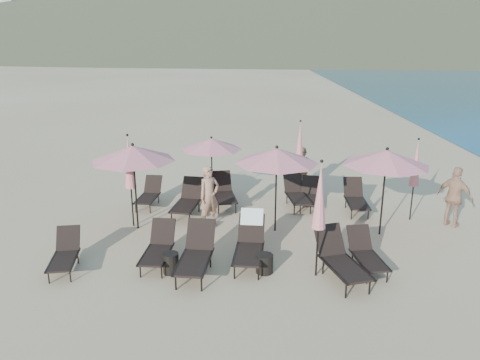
{
  "coord_description": "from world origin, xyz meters",
  "views": [
    {
      "loc": [
        -0.82,
        -10.25,
        5.29
      ],
      "look_at": [
        -1.0,
        3.5,
        1.1
      ],
      "focal_mm": 35.0,
      "sensor_mm": 36.0,
      "label": 1
    }
  ],
  "objects_px": {
    "umbrella_open_3": "(211,144)",
    "lounger_11": "(356,198)",
    "lounger_3": "(250,241)",
    "beachgoer_a": "(209,196)",
    "umbrella_closed_0": "(320,197)",
    "umbrella_closed_1": "(416,164)",
    "beachgoer_c": "(455,197)",
    "lounger_2": "(196,253)",
    "lounger_1": "(158,247)",
    "lounger_4": "(340,259)",
    "umbrella_closed_3": "(300,143)",
    "umbrella_open_0": "(133,153)",
    "lounger_5": "(366,253)",
    "lounger_8": "(224,192)",
    "lounger_10": "(309,195)",
    "umbrella_closed_2": "(129,163)",
    "side_table_1": "(265,264)",
    "beachgoer_b": "(302,168)",
    "umbrella_open_1": "(277,156)",
    "lounger_6": "(149,194)",
    "side_table_0": "(171,263)",
    "lounger_9": "(297,193)",
    "umbrella_open_2": "(387,158)",
    "lounger_7": "(188,200)"
  },
  "relations": [
    {
      "from": "lounger_11",
      "to": "umbrella_closed_0",
      "type": "relative_size",
      "value": 0.59
    },
    {
      "from": "lounger_2",
      "to": "lounger_6",
      "type": "height_order",
      "value": "lounger_2"
    },
    {
      "from": "beachgoer_b",
      "to": "lounger_1",
      "type": "bearing_deg",
      "value": -71.57
    },
    {
      "from": "lounger_5",
      "to": "lounger_3",
      "type": "bearing_deg",
      "value": 164.84
    },
    {
      "from": "umbrella_open_2",
      "to": "lounger_10",
      "type": "bearing_deg",
      "value": 127.13
    },
    {
      "from": "lounger_8",
      "to": "umbrella_open_1",
      "type": "xyz_separation_m",
      "value": [
        1.57,
        -2.09,
        1.74
      ]
    },
    {
      "from": "beachgoer_b",
      "to": "lounger_9",
      "type": "bearing_deg",
      "value": -48.16
    },
    {
      "from": "lounger_1",
      "to": "lounger_11",
      "type": "distance_m",
      "value": 6.72
    },
    {
      "from": "lounger_1",
      "to": "lounger_10",
      "type": "distance_m",
      "value": 5.84
    },
    {
      "from": "lounger_3",
      "to": "side_table_1",
      "type": "bearing_deg",
      "value": -54.43
    },
    {
      "from": "umbrella_open_2",
      "to": "beachgoer_b",
      "type": "xyz_separation_m",
      "value": [
        -1.73,
        4.21,
        -1.46
      ]
    },
    {
      "from": "lounger_10",
      "to": "umbrella_open_3",
      "type": "relative_size",
      "value": 0.73
    },
    {
      "from": "umbrella_closed_0",
      "to": "beachgoer_a",
      "type": "relative_size",
      "value": 1.55
    },
    {
      "from": "beachgoer_c",
      "to": "lounger_3",
      "type": "bearing_deg",
      "value": 67.28
    },
    {
      "from": "lounger_1",
      "to": "umbrella_open_1",
      "type": "xyz_separation_m",
      "value": [
        2.96,
        2.06,
        1.78
      ]
    },
    {
      "from": "umbrella_open_3",
      "to": "lounger_11",
      "type": "bearing_deg",
      "value": -12.0
    },
    {
      "from": "umbrella_open_0",
      "to": "umbrella_closed_0",
      "type": "bearing_deg",
      "value": -30.11
    },
    {
      "from": "lounger_1",
      "to": "lounger_8",
      "type": "xyz_separation_m",
      "value": [
        1.39,
        4.15,
        0.03
      ]
    },
    {
      "from": "lounger_2",
      "to": "lounger_11",
      "type": "relative_size",
      "value": 1.15
    },
    {
      "from": "lounger_3",
      "to": "beachgoer_a",
      "type": "distance_m",
      "value": 2.6
    },
    {
      "from": "side_table_0",
      "to": "beachgoer_a",
      "type": "height_order",
      "value": "beachgoer_a"
    },
    {
      "from": "umbrella_closed_1",
      "to": "lounger_8",
      "type": "bearing_deg",
      "value": 168.19
    },
    {
      "from": "umbrella_open_3",
      "to": "umbrella_closed_3",
      "type": "distance_m",
      "value": 3.05
    },
    {
      "from": "side_table_0",
      "to": "umbrella_closed_2",
      "type": "bearing_deg",
      "value": 118.51
    },
    {
      "from": "lounger_9",
      "to": "lounger_10",
      "type": "height_order",
      "value": "lounger_9"
    },
    {
      "from": "lounger_6",
      "to": "beachgoer_c",
      "type": "bearing_deg",
      "value": -4.11
    },
    {
      "from": "umbrella_closed_0",
      "to": "umbrella_closed_1",
      "type": "bearing_deg",
      "value": 46.53
    },
    {
      "from": "umbrella_closed_0",
      "to": "lounger_4",
      "type": "bearing_deg",
      "value": -10.01
    },
    {
      "from": "lounger_2",
      "to": "lounger_4",
      "type": "relative_size",
      "value": 0.98
    },
    {
      "from": "side_table_1",
      "to": "beachgoer_a",
      "type": "height_order",
      "value": "beachgoer_a"
    },
    {
      "from": "lounger_11",
      "to": "umbrella_open_3",
      "type": "relative_size",
      "value": 0.74
    },
    {
      "from": "umbrella_closed_1",
      "to": "side_table_1",
      "type": "relative_size",
      "value": 5.62
    },
    {
      "from": "lounger_4",
      "to": "beachgoer_b",
      "type": "height_order",
      "value": "beachgoer_b"
    },
    {
      "from": "lounger_1",
      "to": "umbrella_closed_0",
      "type": "height_order",
      "value": "umbrella_closed_0"
    },
    {
      "from": "umbrella_closed_0",
      "to": "beachgoer_a",
      "type": "xyz_separation_m",
      "value": [
        -2.69,
        3.02,
        -1.04
      ]
    },
    {
      "from": "lounger_4",
      "to": "umbrella_closed_2",
      "type": "relative_size",
      "value": 0.7
    },
    {
      "from": "lounger_9",
      "to": "umbrella_open_0",
      "type": "height_order",
      "value": "umbrella_open_0"
    },
    {
      "from": "umbrella_open_3",
      "to": "umbrella_closed_3",
      "type": "height_order",
      "value": "umbrella_closed_3"
    },
    {
      "from": "umbrella_closed_1",
      "to": "beachgoer_b",
      "type": "height_order",
      "value": "umbrella_closed_1"
    },
    {
      "from": "lounger_2",
      "to": "umbrella_open_3",
      "type": "height_order",
      "value": "umbrella_open_3"
    },
    {
      "from": "lounger_8",
      "to": "umbrella_closed_2",
      "type": "bearing_deg",
      "value": -155.38
    },
    {
      "from": "lounger_5",
      "to": "lounger_8",
      "type": "xyz_separation_m",
      "value": [
        -3.59,
        4.36,
        0.06
      ]
    },
    {
      "from": "umbrella_closed_1",
      "to": "umbrella_closed_3",
      "type": "xyz_separation_m",
      "value": [
        -3.15,
        2.37,
        0.08
      ]
    },
    {
      "from": "umbrella_closed_3",
      "to": "beachgoer_a",
      "type": "distance_m",
      "value": 4.2
    },
    {
      "from": "umbrella_open_3",
      "to": "beachgoer_a",
      "type": "relative_size",
      "value": 1.22
    },
    {
      "from": "umbrella_closed_2",
      "to": "beachgoer_c",
      "type": "xyz_separation_m",
      "value": [
        9.33,
        0.12,
        -1.02
      ]
    },
    {
      "from": "lounger_10",
      "to": "umbrella_closed_2",
      "type": "xyz_separation_m",
      "value": [
        -5.36,
        -1.72,
        1.5
      ]
    },
    {
      "from": "lounger_10",
      "to": "umbrella_closed_3",
      "type": "distance_m",
      "value": 1.91
    },
    {
      "from": "umbrella_open_0",
      "to": "umbrella_closed_1",
      "type": "height_order",
      "value": "umbrella_closed_1"
    },
    {
      "from": "umbrella_closed_2",
      "to": "lounger_7",
      "type": "bearing_deg",
      "value": 32.7
    }
  ]
}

